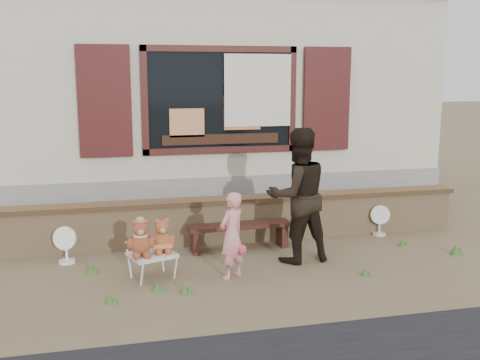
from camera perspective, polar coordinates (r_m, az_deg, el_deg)
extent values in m
plane|color=brown|center=(7.53, 1.06, -8.32)|extent=(80.00, 80.00, 0.00)
cube|color=gray|center=(11.54, -4.52, 10.37)|extent=(8.00, 5.00, 3.20)
cube|color=gray|center=(11.72, -4.38, 0.54)|extent=(8.04, 5.04, 0.80)
cube|color=black|center=(9.05, -2.01, 8.11)|extent=(2.30, 0.04, 1.50)
cube|color=#3B1511|center=(9.03, -2.02, 13.18)|extent=(2.50, 0.08, 0.10)
cube|color=#3B1511|center=(9.10, -1.95, 3.07)|extent=(2.50, 0.08, 0.10)
cube|color=#3B1511|center=(8.88, -9.67, 7.92)|extent=(0.10, 0.08, 1.70)
cube|color=#3B1511|center=(9.34, 5.32, 8.15)|extent=(0.10, 0.08, 1.70)
cube|color=black|center=(8.85, -13.58, 7.77)|extent=(0.80, 0.07, 1.70)
cube|color=black|center=(9.54, 8.80, 8.13)|extent=(0.80, 0.07, 1.70)
cube|color=beige|center=(9.12, 1.82, 9.08)|extent=(1.10, 0.02, 1.15)
cube|color=black|center=(9.07, -1.95, 4.19)|extent=(1.90, 0.06, 0.16)
cube|color=tan|center=(8.96, -5.43, 5.80)|extent=(0.55, 0.06, 0.45)
cube|color=#E08447|center=(9.11, 0.21, 6.88)|extent=(0.60, 0.06, 0.55)
cube|color=tan|center=(8.38, -0.63, -4.22)|extent=(7.00, 0.30, 0.60)
cube|color=brown|center=(8.30, -0.63, -2.02)|extent=(7.10, 0.36, 0.07)
cube|color=black|center=(7.96, -0.06, -4.65)|extent=(1.48, 0.38, 0.06)
cube|color=black|center=(7.87, -4.59, -6.32)|extent=(0.10, 0.28, 0.31)
cube|color=black|center=(8.20, 4.29, -5.61)|extent=(0.10, 0.28, 0.31)
cube|color=beige|center=(6.96, -8.92, -7.51)|extent=(0.63, 0.60, 0.04)
cylinder|color=silver|center=(6.76, -9.92, -9.51)|extent=(0.03, 0.03, 0.28)
cylinder|color=silver|center=(6.92, -6.56, -8.93)|extent=(0.03, 0.03, 0.28)
cylinder|color=silver|center=(7.10, -11.14, -8.54)|extent=(0.03, 0.03, 0.28)
cylinder|color=silver|center=(7.26, -7.92, -8.02)|extent=(0.03, 0.03, 0.28)
imported|color=pink|center=(6.82, -0.84, -5.65)|extent=(0.47, 0.44, 1.07)
imported|color=black|center=(7.40, 5.89, -1.57)|extent=(0.94, 0.78, 1.78)
cylinder|color=white|center=(7.83, -17.16, -7.91)|extent=(0.21, 0.21, 0.04)
cylinder|color=white|center=(7.79, -17.21, -6.97)|extent=(0.03, 0.03, 0.27)
cylinder|color=white|center=(7.74, -17.29, -5.61)|extent=(0.32, 0.21, 0.31)
cylinder|color=silver|center=(9.02, 13.94, -5.31)|extent=(0.20, 0.20, 0.04)
cylinder|color=silver|center=(8.98, 13.97, -4.53)|extent=(0.03, 0.03, 0.26)
cylinder|color=silver|center=(8.94, 14.02, -3.40)|extent=(0.31, 0.18, 0.30)
cone|color=#395C25|center=(6.40, -13.08, -11.67)|extent=(0.12, 0.12, 0.10)
cone|color=#395C25|center=(8.36, 21.06, -6.59)|extent=(0.16, 0.16, 0.15)
cone|color=#395C25|center=(8.53, 16.14, -6.14)|extent=(0.11, 0.11, 0.10)
cone|color=#395C25|center=(7.20, 12.57, -9.09)|extent=(0.11, 0.11, 0.10)
cone|color=#395C25|center=(6.51, -5.64, -10.86)|extent=(0.13, 0.13, 0.14)
cone|color=#395C25|center=(7.35, -14.89, -8.64)|extent=(0.14, 0.14, 0.13)
cone|color=#395C25|center=(6.62, -8.41, -10.74)|extent=(0.14, 0.14, 0.10)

